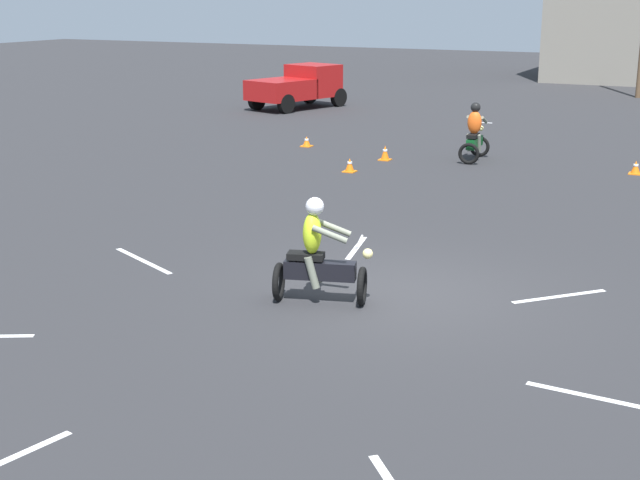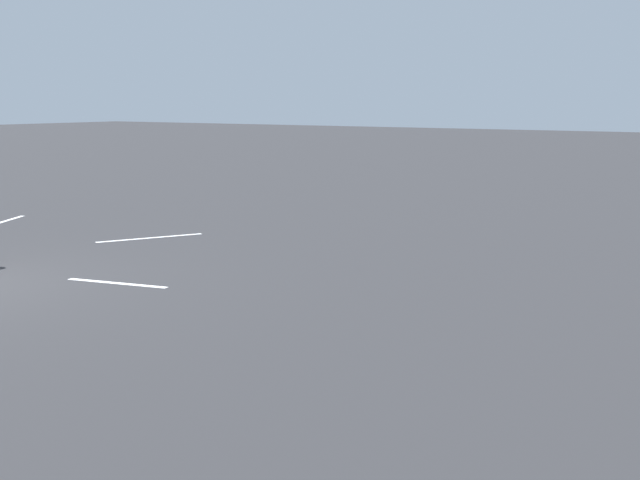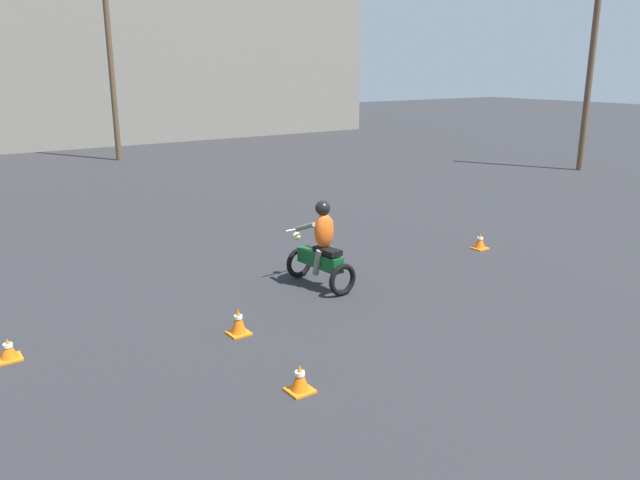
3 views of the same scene
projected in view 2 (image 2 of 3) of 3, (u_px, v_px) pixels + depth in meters
lane_stripe_n at (117, 283)px, 12.02m from camera, size 0.42×1.54×0.01m
lane_stripe_nw at (150, 238)px, 15.89m from camera, size 1.82×0.94×0.01m
lane_stripe_sw at (5, 221)px, 18.03m from camera, size 1.55×0.88×0.01m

